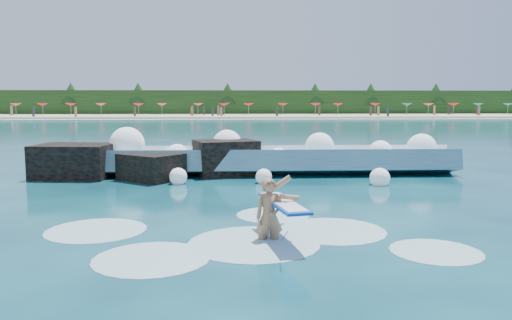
{
  "coord_description": "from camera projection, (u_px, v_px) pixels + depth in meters",
  "views": [
    {
      "loc": [
        0.79,
        -12.04,
        2.86
      ],
      "look_at": [
        1.5,
        2.0,
        1.2
      ],
      "focal_mm": 35.0,
      "sensor_mm": 36.0,
      "label": 1
    }
  ],
  "objects": [
    {
      "name": "ground",
      "position": [
        199.0,
        218.0,
        12.23
      ],
      "size": [
        200.0,
        200.0,
        0.0
      ],
      "primitive_type": "plane",
      "color": "#072D3D",
      "rests_on": "ground"
    },
    {
      "name": "wet_band",
      "position": [
        226.0,
        119.0,
        78.68
      ],
      "size": [
        140.0,
        5.0,
        0.08
      ],
      "primitive_type": "cube",
      "color": "silver",
      "rests_on": "ground"
    },
    {
      "name": "beach_umbrellas",
      "position": [
        224.0,
        105.0,
        91.94
      ],
      "size": [
        109.87,
        6.71,
        0.5
      ],
      "color": "#DE4161",
      "rests_on": "ground"
    },
    {
      "name": "surfer_with_board",
      "position": [
        272.0,
        214.0,
        10.11
      ],
      "size": [
        1.05,
        2.82,
        1.59
      ],
      "color": "#AA774F",
      "rests_on": "ground"
    },
    {
      "name": "wave_spray",
      "position": [
        248.0,
        150.0,
        19.63
      ],
      "size": [
        15.09,
        4.6,
        1.97
      ],
      "color": "white",
      "rests_on": "ground"
    },
    {
      "name": "treeline",
      "position": [
        227.0,
        103.0,
        99.22
      ],
      "size": [
        140.0,
        4.0,
        5.0
      ],
      "primitive_type": "cube",
      "color": "black",
      "rests_on": "ground"
    },
    {
      "name": "beach",
      "position": [
        226.0,
        116.0,
        89.57
      ],
      "size": [
        140.0,
        20.0,
        0.4
      ],
      "primitive_type": "cube",
      "color": "tan",
      "rests_on": "ground"
    },
    {
      "name": "surf_foam",
      "position": [
        245.0,
        238.0,
        10.51
      ],
      "size": [
        8.93,
        5.44,
        0.14
      ],
      "color": "silver",
      "rests_on": "ground"
    },
    {
      "name": "rock_cluster",
      "position": [
        144.0,
        164.0,
        18.91
      ],
      "size": [
        8.52,
        3.66,
        1.59
      ],
      "color": "black",
      "rests_on": "ground"
    },
    {
      "name": "breaking_wave",
      "position": [
        252.0,
        161.0,
        19.82
      ],
      "size": [
        15.9,
        2.57,
        1.37
      ],
      "color": "teal",
      "rests_on": "ground"
    },
    {
      "name": "beachgoers",
      "position": [
        200.0,
        111.0,
        86.72
      ],
      "size": [
        102.41,
        13.3,
        1.92
      ],
      "color": "#3F332D",
      "rests_on": "ground"
    }
  ]
}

